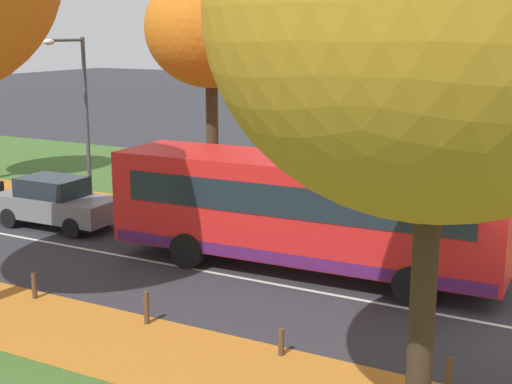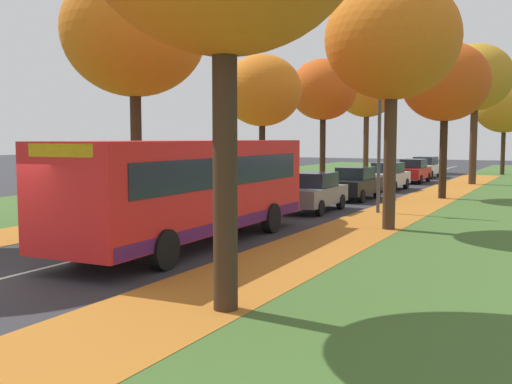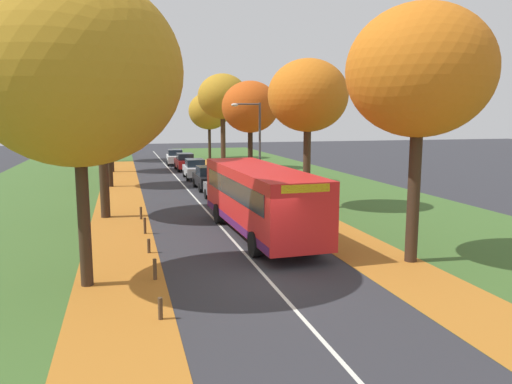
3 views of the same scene
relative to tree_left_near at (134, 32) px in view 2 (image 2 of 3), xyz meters
name	(u,v)px [view 2 (image 2 of 3)]	position (x,y,z in m)	size (l,w,h in m)	color
grass_verge_left	(175,191)	(-3.88, 8.21, -7.45)	(12.00, 90.00, 0.01)	#3D6028
leaf_litter_left	(181,206)	(0.72, 2.21, -7.44)	(2.80, 60.00, 0.00)	#B26B23
leaf_litter_right	(381,218)	(9.92, 2.21, -7.44)	(2.80, 60.00, 0.00)	#B26B23
road_centre_line	(325,199)	(5.32, 8.21, -7.45)	(0.12, 80.00, 0.01)	silver
tree_left_near	(134,32)	(0.00, 0.00, 0.00)	(6.01, 6.01, 10.18)	#382619
tree_left_mid	(262,91)	(0.04, 11.60, -1.62)	(4.66, 4.66, 7.95)	black
tree_left_far	(323,90)	(-0.06, 21.67, -0.86)	(4.96, 4.96, 8.86)	black
tree_left_distant	(367,90)	(-0.29, 33.09, -0.06)	(5.50, 5.50, 9.90)	#422D1E
tree_right_near	(392,40)	(10.90, -0.34, -1.19)	(4.42, 4.42, 8.29)	#422D1E
tree_right_mid	(445,82)	(10.56, 11.08, -1.62)	(4.38, 4.38, 7.83)	black
tree_right_far	(475,78)	(10.54, 21.77, -0.47)	(4.83, 4.83, 9.21)	#422D1E
tree_right_distant	(505,106)	(11.27, 33.92, -1.72)	(4.96, 4.96, 7.98)	#382619
bollard_third	(25,231)	(1.79, -7.49, -7.17)	(0.12, 0.12, 0.56)	#4C3823
bollard_fourth	(100,215)	(1.80, -4.25, -7.08)	(0.12, 0.12, 0.74)	#4C3823
bollard_fifth	(156,207)	(1.74, -1.00, -7.13)	(0.12, 0.12, 0.64)	#4C3823
streetlamp_right	(372,121)	(8.99, 3.85, -3.71)	(1.89, 0.28, 6.00)	#47474C
bus	(192,185)	(6.65, -5.77, -5.75)	(2.93, 10.48, 2.98)	red
car_grey_lead	(313,192)	(6.79, 3.08, -6.64)	(1.85, 4.24, 1.62)	slate
car_black_following	(355,183)	(6.79, 8.47, -6.64)	(1.80, 4.21, 1.62)	black
car_silver_third_in_line	(387,176)	(6.74, 14.71, -6.64)	(1.85, 4.23, 1.62)	#B7BABF
car_red_fourth_in_line	(413,171)	(6.72, 21.34, -6.64)	(1.80, 4.21, 1.62)	#B21919
car_white_trailing	(425,167)	(6.36, 26.96, -6.64)	(1.93, 4.27, 1.62)	silver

